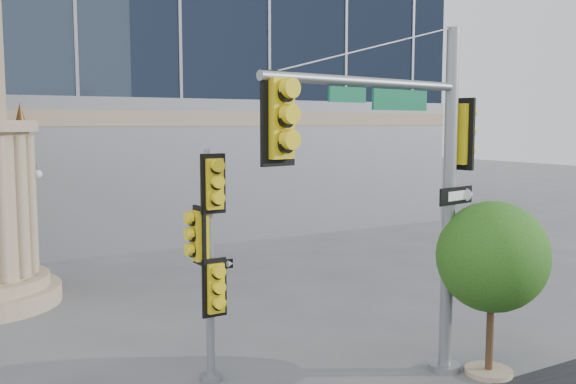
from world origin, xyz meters
TOP-DOWN VIEW (x-y plane):
  - ground at (0.00, 0.00)m, footprint 120.00×120.00m
  - main_signal_pole at (0.55, -1.25)m, footprint 5.29×1.44m
  - secondary_signal_pole at (-2.60, 0.84)m, footprint 0.78×0.58m
  - street_tree at (2.42, -1.61)m, footprint 2.25×2.20m

SIDE VIEW (x-z plane):
  - ground at x=0.00m, z-range 0.00..0.00m
  - street_tree at x=2.42m, z-range 0.56..4.06m
  - secondary_signal_pole at x=-2.60m, z-range 0.40..4.93m
  - main_signal_pole at x=0.55m, z-range 0.82..7.69m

